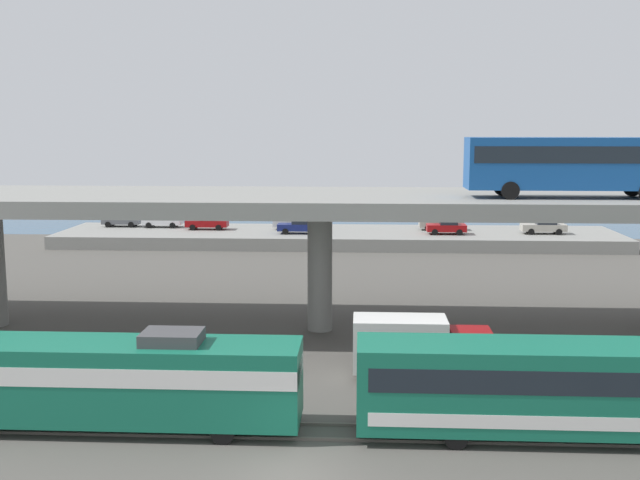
{
  "coord_description": "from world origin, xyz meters",
  "views": [
    {
      "loc": [
        2.48,
        -25.74,
        12.4
      ],
      "look_at": [
        -0.22,
        24.19,
        4.95
      ],
      "focal_mm": 43.08,
      "sensor_mm": 36.0,
      "label": 1
    }
  ],
  "objects_px": {
    "transit_bus_on_overpass": "(574,161)",
    "parked_car_3": "(447,227)",
    "parked_car_1": "(207,222)",
    "parked_car_6": "(122,220)",
    "parked_car_5": "(441,223)",
    "train_coach_lead": "(636,387)",
    "parked_car_7": "(163,220)",
    "service_truck_east": "(418,346)",
    "parked_car_2": "(544,226)",
    "train_locomotive": "(89,377)",
    "parked_car_0": "(295,222)",
    "parked_car_4": "(300,226)"
  },
  "relations": [
    {
      "from": "parked_car_1",
      "to": "parked_car_0",
      "type": "bearing_deg",
      "value": -176.02
    },
    {
      "from": "parked_car_3",
      "to": "parked_car_4",
      "type": "bearing_deg",
      "value": 1.43
    },
    {
      "from": "parked_car_5",
      "to": "parked_car_6",
      "type": "height_order",
      "value": "same"
    },
    {
      "from": "service_truck_east",
      "to": "parked_car_7",
      "type": "distance_m",
      "value": 52.23
    },
    {
      "from": "transit_bus_on_overpass",
      "to": "train_locomotive",
      "type": "bearing_deg",
      "value": 31.77
    },
    {
      "from": "parked_car_1",
      "to": "parked_car_2",
      "type": "bearing_deg",
      "value": 177.61
    },
    {
      "from": "train_coach_lead",
      "to": "parked_car_4",
      "type": "distance_m",
      "value": 51.92
    },
    {
      "from": "parked_car_3",
      "to": "parked_car_6",
      "type": "xyz_separation_m",
      "value": [
        -35.38,
        4.2,
        -0.0
      ]
    },
    {
      "from": "service_truck_east",
      "to": "parked_car_3",
      "type": "height_order",
      "value": "service_truck_east"
    },
    {
      "from": "parked_car_1",
      "to": "parked_car_2",
      "type": "distance_m",
      "value": 35.54
    },
    {
      "from": "parked_car_5",
      "to": "parked_car_6",
      "type": "bearing_deg",
      "value": -1.55
    },
    {
      "from": "parked_car_0",
      "to": "parked_car_1",
      "type": "height_order",
      "value": "same"
    },
    {
      "from": "parked_car_3",
      "to": "parked_car_5",
      "type": "bearing_deg",
      "value": -85.86
    },
    {
      "from": "parked_car_4",
      "to": "parked_car_6",
      "type": "height_order",
      "value": "same"
    },
    {
      "from": "parked_car_0",
      "to": "parked_car_1",
      "type": "relative_size",
      "value": 1.0
    },
    {
      "from": "parked_car_5",
      "to": "parked_car_7",
      "type": "height_order",
      "value": "same"
    },
    {
      "from": "train_locomotive",
      "to": "train_coach_lead",
      "type": "xyz_separation_m",
      "value": [
        22.01,
        -0.0,
        -0.02
      ]
    },
    {
      "from": "train_coach_lead",
      "to": "parked_car_1",
      "type": "relative_size",
      "value": 4.89
    },
    {
      "from": "train_locomotive",
      "to": "parked_car_4",
      "type": "height_order",
      "value": "train_locomotive"
    },
    {
      "from": "transit_bus_on_overpass",
      "to": "parked_car_3",
      "type": "bearing_deg",
      "value": -84.97
    },
    {
      "from": "train_locomotive",
      "to": "parked_car_0",
      "type": "distance_m",
      "value": 52.42
    },
    {
      "from": "parked_car_1",
      "to": "parked_car_3",
      "type": "xyz_separation_m",
      "value": [
        25.43,
        -2.27,
        -0.0
      ]
    },
    {
      "from": "transit_bus_on_overpass",
      "to": "parked_car_6",
      "type": "relative_size",
      "value": 2.88
    },
    {
      "from": "train_locomotive",
      "to": "parked_car_0",
      "type": "relative_size",
      "value": 3.74
    },
    {
      "from": "service_truck_east",
      "to": "parked_car_2",
      "type": "bearing_deg",
      "value": 69.48
    },
    {
      "from": "parked_car_4",
      "to": "parked_car_6",
      "type": "bearing_deg",
      "value": -12.76
    },
    {
      "from": "parked_car_0",
      "to": "parked_car_6",
      "type": "xyz_separation_m",
      "value": [
        -19.37,
        1.27,
        -0.0
      ]
    },
    {
      "from": "parked_car_4",
      "to": "parked_car_6",
      "type": "distance_m",
      "value": 20.72
    },
    {
      "from": "parked_car_3",
      "to": "parked_car_7",
      "type": "relative_size",
      "value": 0.95
    },
    {
      "from": "parked_car_6",
      "to": "service_truck_east",
      "type": "bearing_deg",
      "value": 122.36
    },
    {
      "from": "train_coach_lead",
      "to": "parked_car_2",
      "type": "xyz_separation_m",
      "value": [
        8.01,
        50.14,
        -0.09
      ]
    },
    {
      "from": "parked_car_1",
      "to": "parked_car_4",
      "type": "height_order",
      "value": "same"
    },
    {
      "from": "train_locomotive",
      "to": "parked_car_1",
      "type": "xyz_separation_m",
      "value": [
        -5.49,
        51.62,
        -0.11
      ]
    },
    {
      "from": "train_coach_lead",
      "to": "train_locomotive",
      "type": "bearing_deg",
      "value": 0.0
    },
    {
      "from": "parked_car_5",
      "to": "parked_car_7",
      "type": "distance_m",
      "value": 30.47
    },
    {
      "from": "parked_car_1",
      "to": "service_truck_east",
      "type": "bearing_deg",
      "value": 113.61
    },
    {
      "from": "train_coach_lead",
      "to": "parked_car_7",
      "type": "distance_m",
      "value": 62.48
    },
    {
      "from": "service_truck_east",
      "to": "parked_car_1",
      "type": "bearing_deg",
      "value": 113.61
    },
    {
      "from": "parked_car_0",
      "to": "parked_car_2",
      "type": "relative_size",
      "value": 0.99
    },
    {
      "from": "transit_bus_on_overpass",
      "to": "parked_car_4",
      "type": "xyz_separation_m",
      "value": [
        -18.26,
        34.71,
        -8.34
      ]
    },
    {
      "from": "parked_car_2",
      "to": "parked_car_6",
      "type": "distance_m",
      "value": 45.59
    },
    {
      "from": "train_coach_lead",
      "to": "parked_car_7",
      "type": "relative_size",
      "value": 5.18
    },
    {
      "from": "train_coach_lead",
      "to": "parked_car_3",
      "type": "relative_size",
      "value": 5.47
    },
    {
      "from": "parked_car_3",
      "to": "parked_car_2",
      "type": "bearing_deg",
      "value": -175.52
    },
    {
      "from": "parked_car_1",
      "to": "parked_car_6",
      "type": "bearing_deg",
      "value": -10.95
    },
    {
      "from": "train_coach_lead",
      "to": "parked_car_7",
      "type": "bearing_deg",
      "value": -58.36
    },
    {
      "from": "parked_car_3",
      "to": "parked_car_5",
      "type": "distance_m",
      "value": 3.26
    },
    {
      "from": "train_locomotive",
      "to": "parked_car_7",
      "type": "distance_m",
      "value": 54.27
    },
    {
      "from": "train_locomotive",
      "to": "service_truck_east",
      "type": "bearing_deg",
      "value": -152.76
    },
    {
      "from": "parked_car_0",
      "to": "parked_car_6",
      "type": "height_order",
      "value": "same"
    }
  ]
}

